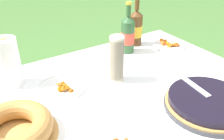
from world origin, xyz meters
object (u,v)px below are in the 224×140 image
bundt_cake (12,128)px  cider_bottle_green (128,34)px  snack_plate_near (169,45)px  cup_stack (117,59)px  snack_plate_right (62,87)px  serving_knife (215,100)px  paper_towel_roll (9,63)px  cider_bottle_amber (136,28)px  berry_tart (208,103)px

bundt_cake → cider_bottle_green: 0.88m
cider_bottle_green → snack_plate_near: bearing=-18.4°
cup_stack → snack_plate_right: size_ratio=1.01×
snack_plate_near → snack_plate_right: snack_plate_near is taller
serving_knife → paper_towel_roll: paper_towel_roll is taller
cider_bottle_green → snack_plate_near: 0.31m
bundt_cake → cider_bottle_green: size_ratio=1.04×
cup_stack → paper_towel_roll: (-0.46, 0.25, 0.00)m
snack_plate_right → paper_towel_roll: (-0.19, 0.17, 0.11)m
cider_bottle_green → snack_plate_right: size_ratio=1.33×
cup_stack → snack_plate_near: size_ratio=1.14×
cider_bottle_amber → snack_plate_near: 0.25m
cup_stack → cider_bottle_green: bearing=45.1°
berry_tart → serving_knife: size_ratio=1.00×
cup_stack → berry_tart: bearing=-63.6°
cup_stack → snack_plate_near: 0.55m
cup_stack → cider_bottle_amber: bearing=40.9°
bundt_cake → paper_towel_roll: size_ratio=1.33×
berry_tart → bundt_cake: 0.80m
bundt_cake → cup_stack: (0.55, 0.13, 0.08)m
bundt_cake → snack_plate_near: (1.07, 0.29, -0.03)m
snack_plate_near → snack_plate_right: (-0.79, -0.08, -0.00)m
cup_stack → cider_bottle_green: size_ratio=0.76×
berry_tart → serving_knife: (-0.00, -0.03, 0.04)m
bundt_cake → cup_stack: cup_stack is taller
serving_knife → bundt_cake: bundt_cake is taller
cup_stack → paper_towel_roll: 0.52m
serving_knife → cup_stack: bearing=32.1°
cider_bottle_green → paper_towel_roll: (-0.70, -0.00, 0.01)m
serving_knife → snack_plate_right: 0.69m
cider_bottle_green → cider_bottle_amber: (0.11, 0.06, 0.00)m
serving_knife → cup_stack: 0.48m
snack_plate_right → berry_tart: bearing=-45.4°
cider_bottle_amber → bundt_cake: bearing=-154.1°
bundt_cake → cider_bottle_green: bearing=25.4°
cup_stack → snack_plate_right: bearing=164.9°
snack_plate_right → serving_knife: bearing=-47.3°
bundt_cake → cup_stack: 0.57m
paper_towel_roll → bundt_cake: bearing=-103.2°
cider_bottle_green → snack_plate_right: cider_bottle_green is taller
cider_bottle_green → snack_plate_near: size_ratio=1.50×
cup_stack → paper_towel_roll: size_ratio=0.98×
bundt_cake → cider_bottle_green: cider_bottle_green is taller
bundt_cake → paper_towel_roll: 0.40m
berry_tart → cider_bottle_amber: bearing=77.8°
cider_bottle_green → snack_plate_right: 0.55m
serving_knife → snack_plate_right: (-0.47, 0.51, -0.05)m
bundt_cake → serving_knife: bearing=-22.2°
paper_towel_roll → serving_knife: bearing=-46.0°
berry_tart → paper_towel_roll: bearing=135.4°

